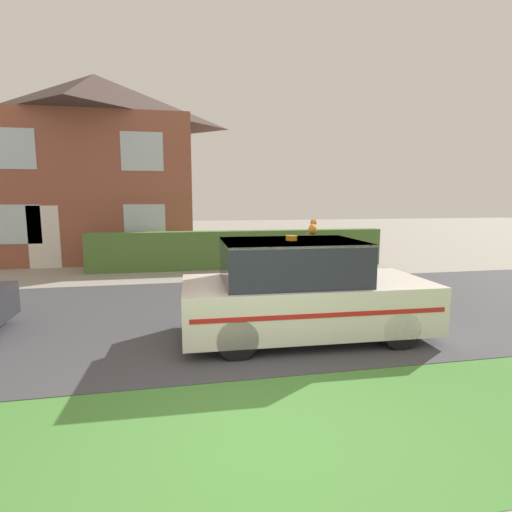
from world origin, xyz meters
name	(u,v)px	position (x,y,z in m)	size (l,w,h in m)	color
ground_plane	(269,435)	(0.00, 0.00, 0.00)	(80.00, 80.00, 0.00)	gray
road_strip	(221,312)	(0.00, 4.36, 0.01)	(28.00, 6.29, 0.01)	#424247
lawn_verge	(270,437)	(0.00, -0.04, 0.00)	(28.00, 2.51, 0.01)	#478438
garden_hedge	(241,249)	(1.26, 9.63, 0.63)	(9.89, 0.52, 1.26)	#4C7233
police_car	(301,291)	(1.18, 2.69, 0.79)	(4.13, 1.95, 1.71)	black
cat	(313,228)	(1.39, 2.77, 1.83)	(0.26, 0.25, 0.26)	orange
house_left	(98,165)	(-3.95, 14.23, 3.71)	(7.71, 7.04, 7.28)	#93513D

